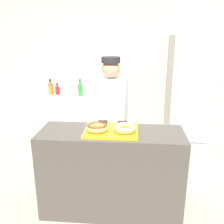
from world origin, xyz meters
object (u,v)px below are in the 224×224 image
at_px(donut_chocolate_glaze, 97,127).
at_px(bottle_green, 80,90).
at_px(serving_tray, 111,131).
at_px(baker_person, 111,120).
at_px(bottle_orange, 51,90).
at_px(beverage_fridge, 189,94).
at_px(donut_light_glaze, 125,128).
at_px(brownie_back_right, 122,124).
at_px(brownie_back_left, 102,123).
at_px(bottle_red_b, 58,90).
at_px(chest_freezer, 68,119).
at_px(bottle_red, 51,88).

relative_size(donut_chocolate_glaze, bottle_green, 0.82).
xyz_separation_m(serving_tray, donut_chocolate_glaze, (-0.14, -0.04, 0.05)).
relative_size(baker_person, bottle_orange, 6.73).
height_order(beverage_fridge, bottle_orange, beverage_fridge).
relative_size(donut_light_glaze, baker_person, 0.14).
bearing_deg(brownie_back_right, brownie_back_left, 180.00).
height_order(serving_tray, bottle_orange, bottle_orange).
bearing_deg(bottle_red_b, bottle_green, -9.40).
xyz_separation_m(brownie_back_left, brownie_back_right, (0.21, 0.00, 0.00)).
height_order(baker_person, bottle_red_b, baker_person).
height_order(donut_light_glaze, baker_person, baker_person).
relative_size(chest_freezer, bottle_green, 3.92).
bearing_deg(beverage_fridge, bottle_orange, -179.64).
relative_size(donut_light_glaze, brownie_back_right, 2.33).
distance_m(bottle_orange, bottle_green, 0.52).
bearing_deg(bottle_green, serving_tray, -68.49).
bearing_deg(bottle_green, bottle_orange, 177.62).
bearing_deg(serving_tray, donut_chocolate_glaze, -163.83).
distance_m(brownie_back_right, baker_person, 0.50).
distance_m(baker_person, bottle_green, 1.28).
relative_size(brownie_back_left, bottle_green, 0.35).
bearing_deg(beverage_fridge, brownie_back_right, -122.84).
height_order(donut_chocolate_glaze, bottle_green, bottle_green).
bearing_deg(baker_person, bottle_red_b, 131.17).
height_order(brownie_back_left, brownie_back_right, same).
distance_m(bottle_red, bottle_green, 0.56).
xyz_separation_m(bottle_red_b, bottle_green, (0.41, -0.07, 0.03)).
height_order(brownie_back_left, bottle_orange, bottle_orange).
bearing_deg(bottle_orange, bottle_red, 105.81).
distance_m(brownie_back_right, bottle_red, 2.14).
bearing_deg(chest_freezer, brownie_back_right, -57.46).
height_order(bottle_red_b, bottle_green, bottle_green).
xyz_separation_m(serving_tray, brownie_back_right, (0.11, 0.14, 0.03)).
height_order(baker_person, bottle_red, baker_person).
bearing_deg(donut_chocolate_glaze, bottle_green, 106.99).
xyz_separation_m(brownie_back_left, bottle_red, (-1.11, 1.68, 0.01)).
bearing_deg(bottle_green, chest_freezer, 170.26).
bearing_deg(bottle_red_b, donut_chocolate_glaze, -62.42).
bearing_deg(chest_freezer, bottle_red, 167.19).
distance_m(serving_tray, bottle_orange, 2.10).
bearing_deg(serving_tray, brownie_back_left, 127.71).
height_order(beverage_fridge, bottle_green, beverage_fridge).
bearing_deg(bottle_red_b, chest_freezer, -8.88).
distance_m(bottle_orange, bottle_red_b, 0.12).
relative_size(chest_freezer, bottle_orange, 4.54).
relative_size(donut_chocolate_glaze, chest_freezer, 0.21).
height_order(bottle_red, bottle_red_b, bottle_red).
height_order(serving_tray, brownie_back_left, brownie_back_left).
height_order(donut_light_glaze, bottle_green, bottle_green).
xyz_separation_m(baker_person, beverage_fridge, (1.20, 1.15, 0.09)).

